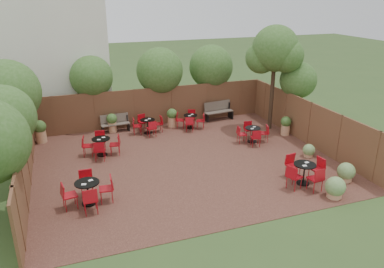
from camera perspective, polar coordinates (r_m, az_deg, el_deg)
name	(u,v)px	position (r m, az deg, el deg)	size (l,w,h in m)	color
ground	(185,162)	(15.81, -1.05, -4.21)	(80.00, 80.00, 0.00)	#354F23
courtyard_paving	(185,162)	(15.81, -1.05, -4.17)	(12.00, 10.00, 0.02)	#371E16
fence_back	(154,107)	(19.97, -5.67, 4.14)	(12.00, 0.08, 2.00)	#563120
fence_left	(26,160)	(14.80, -23.71, -3.63)	(0.08, 10.00, 2.00)	#563120
fence_right	(309,123)	(18.12, 17.22, 1.55)	(0.08, 10.00, 2.00)	#563120
neighbour_building	(55,45)	(21.76, -19.85, 12.50)	(5.00, 4.00, 8.00)	silver
overhang_foliage	(108,88)	(16.98, -12.57, 6.79)	(15.45, 10.75, 2.69)	#30561B
courtyard_tree	(275,52)	(19.01, 12.39, 11.94)	(2.50, 2.40, 5.19)	black
park_bench_left	(115,123)	(19.39, -11.51, 1.66)	(1.44, 0.54, 0.87)	brown
park_bench_right	(218,110)	(20.84, 3.94, 3.56)	(1.66, 0.72, 1.00)	brown
bistro_tables	(180,148)	(16.02, -1.84, -2.09)	(9.30, 8.66, 0.92)	black
planters	(142,124)	(18.73, -7.47, 1.51)	(11.85, 3.80, 1.07)	tan
low_shrubs	(334,174)	(14.95, 20.55, -5.66)	(1.87, 3.78, 0.75)	tan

